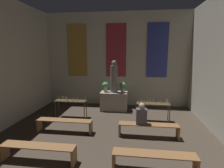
# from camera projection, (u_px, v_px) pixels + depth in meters

# --- Properties ---
(wall_back) EXTENTS (7.94, 0.16, 5.01)m
(wall_back) POSITION_uv_depth(u_px,v_px,m) (116.00, 59.00, 9.49)
(wall_back) COLOR #B2AD9E
(wall_back) RESTS_ON ground_plane
(altar) EXTENTS (1.34, 0.72, 0.93)m
(altar) POSITION_uv_depth(u_px,v_px,m) (114.00, 101.00, 8.86)
(altar) COLOR gray
(altar) RESTS_ON ground_plane
(statue) EXTENTS (0.35, 0.35, 1.59)m
(statue) POSITION_uv_depth(u_px,v_px,m) (114.00, 78.00, 8.65)
(statue) COLOR slate
(statue) RESTS_ON altar
(flower_vase_left) EXTENTS (0.33, 0.33, 0.51)m
(flower_vase_left) POSITION_uv_depth(u_px,v_px,m) (105.00, 86.00, 8.78)
(flower_vase_left) COLOR beige
(flower_vase_left) RESTS_ON altar
(flower_vase_right) EXTENTS (0.33, 0.33, 0.51)m
(flower_vase_right) POSITION_uv_depth(u_px,v_px,m) (123.00, 86.00, 8.67)
(flower_vase_right) COLOR beige
(flower_vase_right) RESTS_ON altar
(candle_rack_left) EXTENTS (1.38, 0.40, 0.97)m
(candle_rack_left) POSITION_uv_depth(u_px,v_px,m) (71.00, 103.00, 7.81)
(candle_rack_left) COLOR #473823
(candle_rack_left) RESTS_ON ground_plane
(candle_rack_right) EXTENTS (1.38, 0.40, 0.98)m
(candle_rack_right) POSITION_uv_depth(u_px,v_px,m) (153.00, 106.00, 7.36)
(candle_rack_right) COLOR #473823
(candle_rack_right) RESTS_ON ground_plane
(pew_third_left) EXTENTS (2.03, 0.36, 0.47)m
(pew_third_left) POSITION_uv_depth(u_px,v_px,m) (38.00, 150.00, 4.63)
(pew_third_left) COLOR brown
(pew_third_left) RESTS_ON ground_plane
(pew_third_right) EXTENTS (2.03, 0.36, 0.47)m
(pew_third_right) POSITION_uv_depth(u_px,v_px,m) (154.00, 158.00, 4.26)
(pew_third_right) COLOR brown
(pew_third_right) RESTS_ON ground_plane
(pew_back_left) EXTENTS (2.03, 0.36, 0.47)m
(pew_back_left) POSITION_uv_depth(u_px,v_px,m) (64.00, 123.00, 6.38)
(pew_back_left) COLOR brown
(pew_back_left) RESTS_ON ground_plane
(pew_back_right) EXTENTS (2.03, 0.36, 0.47)m
(pew_back_right) POSITION_uv_depth(u_px,v_px,m) (148.00, 128.00, 6.01)
(pew_back_right) COLOR brown
(pew_back_right) RESTS_ON ground_plane
(person_seated) EXTENTS (0.36, 0.24, 0.74)m
(person_seated) POSITION_uv_depth(u_px,v_px,m) (141.00, 115.00, 5.96)
(person_seated) COLOR #564C56
(person_seated) RESTS_ON pew_back_right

